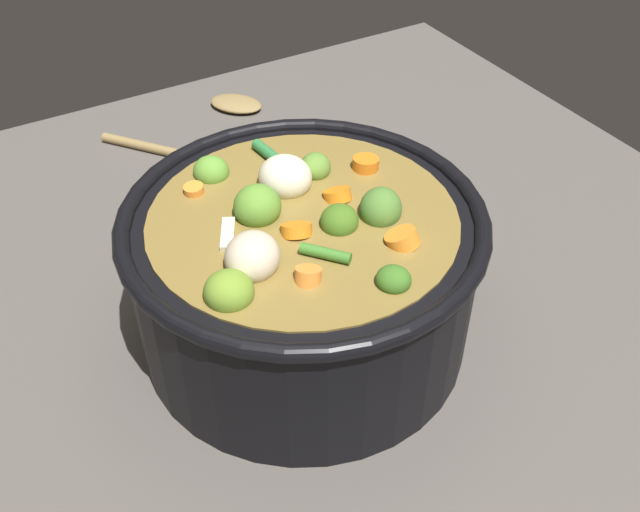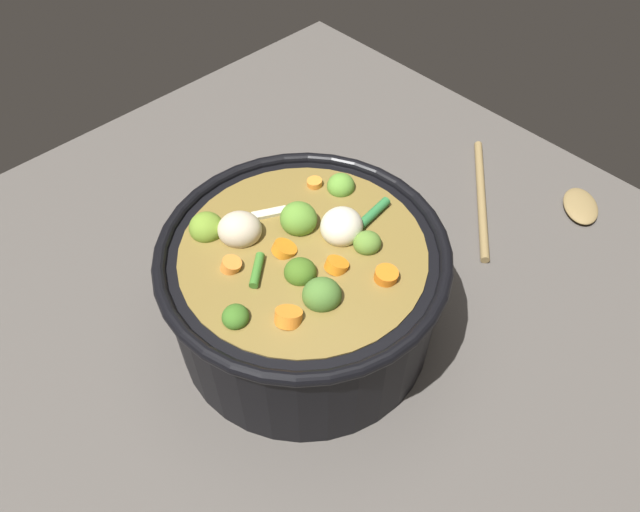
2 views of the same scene
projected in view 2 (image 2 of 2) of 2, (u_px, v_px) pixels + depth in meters
name	position (u px, v px, depth m)	size (l,w,h in m)	color
ground_plane	(305.00, 325.00, 0.76)	(1.10, 1.10, 0.00)	#514C47
cooking_pot	(304.00, 287.00, 0.70)	(0.33, 0.33, 0.17)	black
wooden_spoon	(538.00, 202.00, 0.89)	(0.24, 0.24, 0.01)	olive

